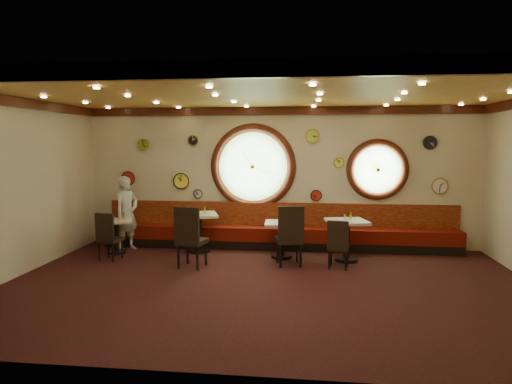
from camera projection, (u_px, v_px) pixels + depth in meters
name	position (u px, v px, depth m)	size (l,w,h in m)	color
floor	(267.00, 286.00, 7.68)	(9.00, 6.00, 0.00)	black
ceiling	(267.00, 93.00, 7.33)	(9.00, 6.00, 0.02)	gold
wall_back	(279.00, 178.00, 10.47)	(9.00, 0.02, 3.20)	beige
wall_front	(240.00, 223.00, 4.54)	(9.00, 0.02, 3.20)	beige
wall_left	(13.00, 188.00, 8.02)	(0.02, 6.00, 3.20)	beige
molding_back	(279.00, 111.00, 10.26)	(9.00, 0.10, 0.18)	#3E160B
molding_front	(240.00, 69.00, 4.43)	(9.00, 0.10, 0.18)	#3E160B
molding_left	(11.00, 101.00, 7.85)	(0.10, 6.00, 0.18)	#3E160B
banquette_base	(278.00, 244.00, 10.35)	(8.00, 0.55, 0.20)	black
banquette_seat	(278.00, 233.00, 10.33)	(8.00, 0.55, 0.30)	#5A0E07
banquette_back	(279.00, 215.00, 10.50)	(8.00, 0.10, 0.55)	#62070C
porthole_left_glass	(253.00, 167.00, 10.50)	(1.66, 1.66, 0.02)	#84BE72
porthole_left_frame	(253.00, 167.00, 10.49)	(1.98, 1.98, 0.18)	#3E160B
porthole_left_ring	(253.00, 167.00, 10.46)	(1.61, 1.61, 0.03)	gold
porthole_right_glass	(377.00, 170.00, 10.19)	(1.10, 1.10, 0.02)	#84BE72
porthole_right_frame	(377.00, 170.00, 10.17)	(1.38, 1.38, 0.18)	#3E160B
porthole_right_ring	(378.00, 170.00, 10.14)	(1.09, 1.09, 0.03)	gold
wall_clock_0	(316.00, 196.00, 10.37)	(0.24, 0.24, 0.03)	red
wall_clock_1	(313.00, 136.00, 10.24)	(0.30, 0.30, 0.03)	#B2D943
wall_clock_2	(440.00, 186.00, 10.04)	(0.34, 0.34, 0.03)	white
wall_clock_3	(339.00, 163.00, 10.23)	(0.22, 0.22, 0.03)	#DCEB4E
wall_clock_4	(193.00, 140.00, 10.57)	(0.24, 0.24, 0.03)	black
wall_clock_5	(128.00, 178.00, 10.85)	(0.32, 0.32, 0.03)	red
wall_clock_6	(181.00, 181.00, 10.70)	(0.36, 0.36, 0.03)	yellow
wall_clock_7	(430.00, 143.00, 9.96)	(0.28, 0.28, 0.03)	black
wall_clock_8	(143.00, 145.00, 10.72)	(0.26, 0.26, 0.03)	#76B323
wall_clock_9	(198.00, 194.00, 10.69)	(0.20, 0.20, 0.03)	silver
table_a	(116.00, 232.00, 9.91)	(0.85, 0.85, 0.73)	black
table_b	(199.00, 228.00, 10.00)	(0.98, 0.98, 0.85)	black
table_c	(282.00, 235.00, 9.50)	(0.72, 0.72, 0.76)	black
table_d	(347.00, 235.00, 9.23)	(0.91, 0.91, 0.84)	black
chair_a	(108.00, 233.00, 9.25)	(0.48, 0.48, 0.61)	black
chair_b	(189.00, 233.00, 8.66)	(0.59, 0.59, 0.74)	black
chair_c	(290.00, 232.00, 8.81)	(0.60, 0.60, 0.74)	black
chair_d	(338.00, 241.00, 8.62)	(0.46, 0.46, 0.58)	black
condiment_a_salt	(113.00, 218.00, 9.91)	(0.03, 0.03, 0.09)	silver
condiment_b_salt	(198.00, 211.00, 10.06)	(0.03, 0.03, 0.09)	silver
condiment_c_salt	(280.00, 219.00, 9.56)	(0.04, 0.04, 0.11)	silver
condiment_d_salt	(345.00, 217.00, 9.24)	(0.04, 0.04, 0.11)	silver
condiment_a_pepper	(113.00, 218.00, 9.82)	(0.04, 0.04, 0.11)	silver
condiment_b_pepper	(198.00, 212.00, 9.89)	(0.03, 0.03, 0.09)	silver
condiment_c_pepper	(284.00, 220.00, 9.42)	(0.04, 0.04, 0.10)	silver
condiment_d_pepper	(346.00, 218.00, 9.16)	(0.03, 0.03, 0.10)	silver
condiment_a_bottle	(123.00, 216.00, 9.94)	(0.05, 0.05, 0.15)	gold
condiment_b_bottle	(205.00, 210.00, 9.98)	(0.05, 0.05, 0.16)	gold
condiment_c_bottle	(288.00, 218.00, 9.52)	(0.05, 0.05, 0.15)	gold
condiment_d_bottle	(351.00, 216.00, 9.26)	(0.05, 0.05, 0.14)	gold
waiter	(127.00, 213.00, 10.15)	(0.61, 0.40, 1.66)	silver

